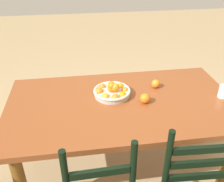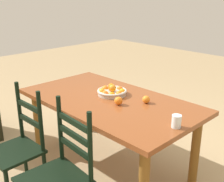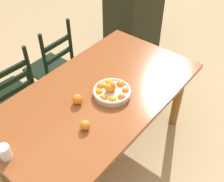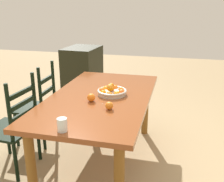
% 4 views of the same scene
% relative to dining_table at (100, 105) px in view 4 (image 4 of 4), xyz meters
% --- Properties ---
extents(ground_plane, '(12.00, 12.00, 0.00)m').
position_rel_dining_table_xyz_m(ground_plane, '(0.00, 0.00, -0.66)').
color(ground_plane, tan).
extents(dining_table, '(1.78, 0.98, 0.76)m').
position_rel_dining_table_xyz_m(dining_table, '(0.00, 0.00, 0.00)').
color(dining_table, brown).
rests_on(dining_table, ground).
extents(chair_near_window, '(0.42, 0.42, 0.99)m').
position_rel_dining_table_xyz_m(chair_near_window, '(0.24, 0.85, -0.21)').
color(chair_near_window, black).
rests_on(chair_near_window, ground).
extents(chair_by_cabinet, '(0.48, 0.48, 0.99)m').
position_rel_dining_table_xyz_m(chair_by_cabinet, '(-0.33, 0.82, -0.20)').
color(chair_by_cabinet, black).
rests_on(chair_by_cabinet, ground).
extents(cabinet, '(0.69, 0.54, 0.95)m').
position_rel_dining_table_xyz_m(cabinet, '(1.64, 0.80, -0.18)').
color(cabinet, black).
rests_on(cabinet, ground).
extents(fruit_bowl, '(0.30, 0.30, 0.12)m').
position_rel_dining_table_xyz_m(fruit_bowl, '(0.06, -0.10, 0.14)').
color(fruit_bowl, beige).
rests_on(fruit_bowl, dining_table).
extents(orange_loose_0, '(0.08, 0.08, 0.08)m').
position_rel_dining_table_xyz_m(orange_loose_0, '(-0.17, 0.04, 0.14)').
color(orange_loose_0, orange).
rests_on(orange_loose_0, dining_table).
extents(orange_loose_1, '(0.07, 0.07, 0.07)m').
position_rel_dining_table_xyz_m(orange_loose_1, '(-0.32, -0.18, 0.13)').
color(orange_loose_1, orange).
rests_on(orange_loose_1, dining_table).
extents(drinking_glass, '(0.08, 0.08, 0.10)m').
position_rel_dining_table_xyz_m(drinking_glass, '(-0.81, 0.05, 0.15)').
color(drinking_glass, silver).
rests_on(drinking_glass, dining_table).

